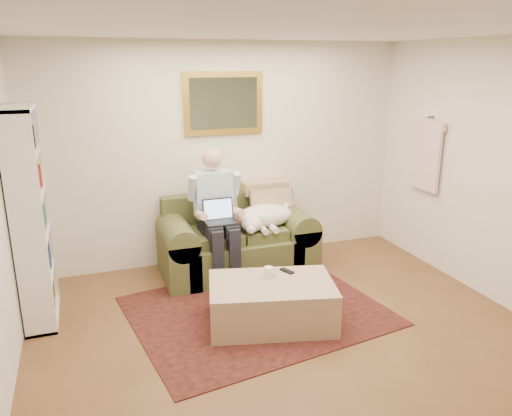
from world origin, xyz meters
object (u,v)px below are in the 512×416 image
sofa (237,246)px  laptop (220,216)px  ottoman (272,303)px  bookshelf (30,218)px  sleeping_dog (265,216)px  seated_man (218,217)px  coffee_mug (269,272)px

sofa → laptop: bearing=-139.0°
ottoman → bookshelf: 2.34m
sleeping_dog → seated_man: bearing=-172.9°
seated_man → laptop: bearing=-90.0°
seated_man → sleeping_dog: seated_man is taller
laptop → seated_man: bearing=90.0°
seated_man → ottoman: seated_man is taller
laptop → coffee_mug: (0.21, -0.93, -0.30)m
seated_man → ottoman: size_ratio=1.28×
sofa → sleeping_dog: (0.31, -0.09, 0.36)m
sofa → sleeping_dog: 0.49m
seated_man → bookshelf: 1.87m
seated_man → sleeping_dog: bearing=7.1°
sofa → coffee_mug: (-0.05, -1.16, 0.16)m
coffee_mug → sleeping_dog: bearing=71.3°
ottoman → sofa: bearing=87.0°
sofa → coffee_mug: bearing=-92.5°
sofa → laptop: laptop is taller
sleeping_dog → bookshelf: size_ratio=0.36×
laptop → ottoman: bearing=-79.6°
laptop → bookshelf: bearing=-173.8°
sofa → seated_man: seated_man is taller
seated_man → coffee_mug: size_ratio=14.62×
coffee_mug → bookshelf: size_ratio=0.05×
sofa → ottoman: size_ratio=1.52×
sleeping_dog → laptop: bearing=-166.4°
sofa → bookshelf: bookshelf is taller
sleeping_dog → bookshelf: bearing=-172.0°
sofa → seated_man: 0.53m
coffee_mug → laptop: bearing=102.8°
sofa → bookshelf: 2.25m
seated_man → bookshelf: bookshelf is taller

